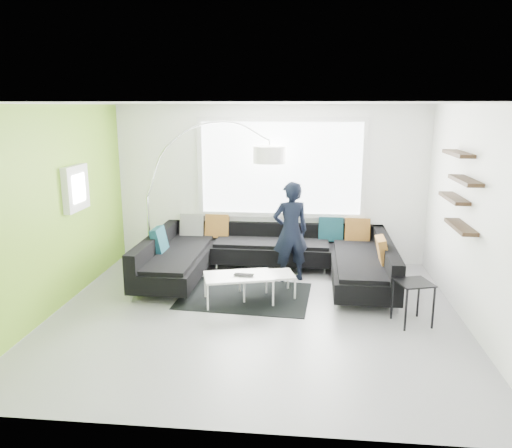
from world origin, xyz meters
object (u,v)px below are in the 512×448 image
at_px(coffee_table, 253,286).
at_px(arc_lamp, 147,197).
at_px(person, 291,232).
at_px(laptop, 243,276).
at_px(sectional_sofa, 268,259).
at_px(side_table, 412,303).

height_order(coffee_table, arc_lamp, arc_lamp).
bearing_deg(arc_lamp, person, -8.46).
relative_size(arc_lamp, person, 1.57).
bearing_deg(laptop, person, 64.55).
xyz_separation_m(sectional_sofa, side_table, (1.99, -1.44, -0.08)).
xyz_separation_m(coffee_table, side_table, (2.14, -0.64, 0.08)).
xyz_separation_m(side_table, laptop, (-2.26, 0.44, 0.13)).
bearing_deg(person, side_table, 116.68).
distance_m(sectional_sofa, laptop, 1.03).
distance_m(arc_lamp, side_table, 4.58).
distance_m(coffee_table, arc_lamp, 2.52).
relative_size(sectional_sofa, side_table, 6.83).
bearing_deg(coffee_table, person, 44.71).
bearing_deg(sectional_sofa, person, 15.15).
xyz_separation_m(coffee_table, person, (0.51, 0.89, 0.61)).
distance_m(side_table, person, 2.30).
bearing_deg(person, arc_lamp, -28.06).
bearing_deg(coffee_table, side_table, -32.09).
height_order(sectional_sofa, arc_lamp, arc_lamp).
distance_m(sectional_sofa, coffee_table, 0.83).
relative_size(side_table, person, 0.36).
bearing_deg(sectional_sofa, coffee_table, -99.85).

